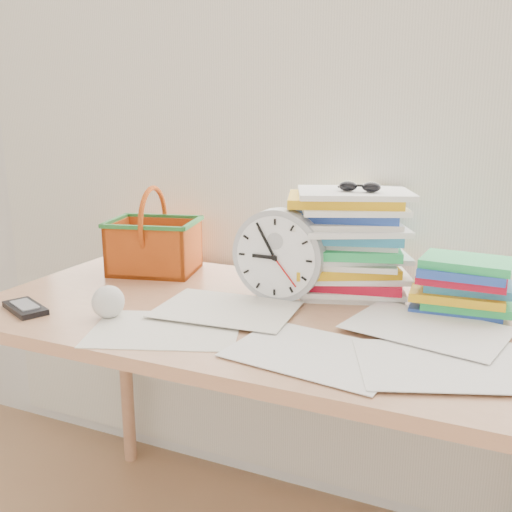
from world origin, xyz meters
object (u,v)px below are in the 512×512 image
at_px(desk, 265,341).
at_px(paper_stack, 347,242).
at_px(clock, 279,255).
at_px(basket, 154,231).
at_px(calculator, 25,308).
at_px(book_stack, 462,286).

xyz_separation_m(desk, paper_stack, (0.13, 0.23, 0.21)).
distance_m(paper_stack, clock, 0.19).
height_order(clock, basket, basket).
distance_m(clock, calculator, 0.62).
distance_m(desk, clock, 0.21).
xyz_separation_m(clock, calculator, (-0.52, -0.32, -0.11)).
height_order(paper_stack, clock, paper_stack).
bearing_deg(desk, paper_stack, 59.57).
height_order(basket, calculator, basket).
relative_size(paper_stack, calculator, 2.28).
distance_m(paper_stack, calculator, 0.81).
distance_m(paper_stack, basket, 0.57).
bearing_deg(paper_stack, clock, -136.59).
bearing_deg(paper_stack, desk, -120.43).
relative_size(paper_stack, clock, 1.33).
bearing_deg(calculator, desk, 47.93).
bearing_deg(clock, basket, 167.14).
bearing_deg(basket, clock, -26.42).
bearing_deg(desk, calculator, -156.91).
bearing_deg(clock, book_stack, 10.17).
height_order(paper_stack, basket, paper_stack).
bearing_deg(basket, desk, -37.55).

